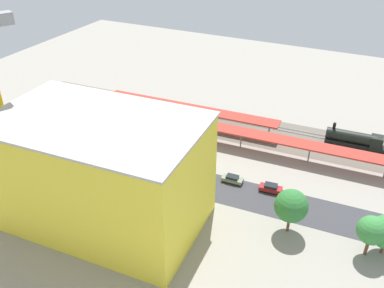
{
  "coord_description": "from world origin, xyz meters",
  "views": [
    {
      "loc": [
        -32.17,
        68.23,
        50.64
      ],
      "look_at": [
        0.68,
        -0.48,
        4.84
      ],
      "focal_mm": 38.95,
      "sensor_mm": 36.0,
      "label": 1
    }
  ],
  "objects_px": {
    "parked_car_0": "(271,188)",
    "street_tree_3": "(149,161)",
    "platform_canopy_near": "(241,132)",
    "parked_car_7": "(50,130)",
    "traffic_light": "(160,143)",
    "parked_car_4": "(134,153)",
    "street_tree_1": "(372,230)",
    "parked_car_3": "(163,160)",
    "box_truck_0": "(172,169)",
    "street_tree_0": "(198,184)",
    "parked_car_5": "(101,145)",
    "parked_car_2": "(195,170)",
    "parked_car_1": "(232,179)",
    "platform_canopy_far": "(190,108)",
    "street_tree_4": "(291,206)",
    "box_truck_1": "(181,174)",
    "locomotive": "(357,140)",
    "construction_building": "(102,173)",
    "parked_car_6": "(76,137)"
  },
  "relations": [
    {
      "from": "parked_car_0",
      "to": "street_tree_3",
      "type": "bearing_deg",
      "value": 18.94
    },
    {
      "from": "platform_canopy_near",
      "to": "parked_car_7",
      "type": "bearing_deg",
      "value": 17.06
    },
    {
      "from": "platform_canopy_near",
      "to": "traffic_light",
      "type": "bearing_deg",
      "value": 40.15
    },
    {
      "from": "parked_car_4",
      "to": "street_tree_1",
      "type": "bearing_deg",
      "value": 169.75
    },
    {
      "from": "parked_car_3",
      "to": "box_truck_0",
      "type": "distance_m",
      "value": 5.44
    },
    {
      "from": "box_truck_0",
      "to": "street_tree_0",
      "type": "xyz_separation_m",
      "value": [
        -8.51,
        5.41,
        2.36
      ]
    },
    {
      "from": "parked_car_5",
      "to": "box_truck_0",
      "type": "distance_m",
      "value": 20.06
    },
    {
      "from": "parked_car_2",
      "to": "street_tree_0",
      "type": "height_order",
      "value": "street_tree_0"
    },
    {
      "from": "parked_car_5",
      "to": "street_tree_0",
      "type": "distance_m",
      "value": 29.68
    },
    {
      "from": "parked_car_1",
      "to": "parked_car_5",
      "type": "distance_m",
      "value": 32.08
    },
    {
      "from": "platform_canopy_far",
      "to": "street_tree_1",
      "type": "distance_m",
      "value": 54.56
    },
    {
      "from": "parked_car_4",
      "to": "street_tree_0",
      "type": "relative_size",
      "value": 0.66
    },
    {
      "from": "parked_car_5",
      "to": "street_tree_1",
      "type": "xyz_separation_m",
      "value": [
        -58.81,
        8.69,
        4.43
      ]
    },
    {
      "from": "parked_car_0",
      "to": "box_truck_0",
      "type": "bearing_deg",
      "value": 10.23
    },
    {
      "from": "street_tree_0",
      "to": "street_tree_4",
      "type": "bearing_deg",
      "value": 177.94
    },
    {
      "from": "platform_canopy_near",
      "to": "street_tree_0",
      "type": "relative_size",
      "value": 11.22
    },
    {
      "from": "platform_canopy_near",
      "to": "platform_canopy_far",
      "type": "distance_m",
      "value": 17.34
    },
    {
      "from": "parked_car_2",
      "to": "box_truck_1",
      "type": "xyz_separation_m",
      "value": [
        1.5,
        3.67,
        0.83
      ]
    },
    {
      "from": "parked_car_4",
      "to": "box_truck_1",
      "type": "relative_size",
      "value": 0.46
    },
    {
      "from": "parked_car_3",
      "to": "street_tree_1",
      "type": "xyz_separation_m",
      "value": [
        -42.95,
        9.61,
        4.45
      ]
    },
    {
      "from": "platform_canopy_far",
      "to": "locomotive",
      "type": "height_order",
      "value": "locomotive"
    },
    {
      "from": "platform_canopy_far",
      "to": "street_tree_4",
      "type": "height_order",
      "value": "street_tree_4"
    },
    {
      "from": "street_tree_1",
      "to": "platform_canopy_far",
      "type": "bearing_deg",
      "value": -32.44
    },
    {
      "from": "platform_canopy_far",
      "to": "parked_car_4",
      "type": "relative_size",
      "value": 11.3
    },
    {
      "from": "locomotive",
      "to": "parked_car_0",
      "type": "xyz_separation_m",
      "value": [
        13.04,
        25.32,
        -1.04
      ]
    },
    {
      "from": "parked_car_2",
      "to": "street_tree_4",
      "type": "height_order",
      "value": "street_tree_4"
    },
    {
      "from": "construction_building",
      "to": "street_tree_3",
      "type": "relative_size",
      "value": 3.94
    },
    {
      "from": "locomotive",
      "to": "parked_car_6",
      "type": "height_order",
      "value": "locomotive"
    },
    {
      "from": "parked_car_5",
      "to": "box_truck_0",
      "type": "height_order",
      "value": "box_truck_0"
    },
    {
      "from": "parked_car_0",
      "to": "parked_car_7",
      "type": "distance_m",
      "value": 55.93
    },
    {
      "from": "platform_canopy_near",
      "to": "street_tree_4",
      "type": "bearing_deg",
      "value": 126.52
    },
    {
      "from": "street_tree_3",
      "to": "locomotive",
      "type": "bearing_deg",
      "value": -137.34
    },
    {
      "from": "parked_car_7",
      "to": "street_tree_1",
      "type": "relative_size",
      "value": 0.59
    },
    {
      "from": "locomotive",
      "to": "parked_car_3",
      "type": "distance_m",
      "value": 45.06
    },
    {
      "from": "parked_car_3",
      "to": "parked_car_2",
      "type": "bearing_deg",
      "value": 174.1
    },
    {
      "from": "parked_car_6",
      "to": "construction_building",
      "type": "bearing_deg",
      "value": 139.32
    },
    {
      "from": "parked_car_1",
      "to": "street_tree_0",
      "type": "height_order",
      "value": "street_tree_0"
    },
    {
      "from": "box_truck_1",
      "to": "street_tree_3",
      "type": "xyz_separation_m",
      "value": [
        5.44,
        3.3,
        3.8
      ]
    },
    {
      "from": "parked_car_1",
      "to": "construction_building",
      "type": "relative_size",
      "value": 0.13
    },
    {
      "from": "parked_car_7",
      "to": "traffic_light",
      "type": "height_order",
      "value": "traffic_light"
    },
    {
      "from": "parked_car_7",
      "to": "street_tree_1",
      "type": "xyz_separation_m",
      "value": [
        -74.71,
        9.21,
        4.42
      ]
    },
    {
      "from": "box_truck_0",
      "to": "street_tree_1",
      "type": "height_order",
      "value": "street_tree_1"
    },
    {
      "from": "parked_car_0",
      "to": "locomotive",
      "type": "bearing_deg",
      "value": -117.25
    },
    {
      "from": "parked_car_3",
      "to": "traffic_light",
      "type": "height_order",
      "value": "traffic_light"
    },
    {
      "from": "box_truck_1",
      "to": "street_tree_3",
      "type": "height_order",
      "value": "street_tree_3"
    },
    {
      "from": "parked_car_0",
      "to": "parked_car_7",
      "type": "height_order",
      "value": "parked_car_7"
    },
    {
      "from": "platform_canopy_near",
      "to": "parked_car_4",
      "type": "xyz_separation_m",
      "value": [
        20.24,
        13.91,
        -3.33
      ]
    },
    {
      "from": "street_tree_3",
      "to": "construction_building",
      "type": "bearing_deg",
      "value": 82.61
    },
    {
      "from": "parked_car_5",
      "to": "box_truck_1",
      "type": "distance_m",
      "value": 22.76
    },
    {
      "from": "street_tree_4",
      "to": "parked_car_2",
      "type": "bearing_deg",
      "value": -21.73
    }
  ]
}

